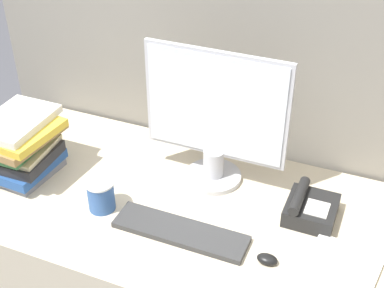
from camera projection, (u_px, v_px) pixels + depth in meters
The scene contains 9 objects.
cubicle_panel_rear at pixel (224, 127), 2.19m from camera, with size 2.01×0.04×1.59m.
desk at pixel (182, 275), 2.09m from camera, with size 1.61×0.81×0.73m.
monitor at pixel (215, 122), 1.87m from camera, with size 0.52×0.21×0.52m.
keyboard at pixel (180, 232), 1.76m from camera, with size 0.45×0.12×0.02m.
mouse at pixel (267, 259), 1.65m from camera, with size 0.07×0.04×0.03m.
coffee_cup at pixel (101, 195), 1.84m from camera, with size 0.10×0.10×0.11m.
book_stack at pixel (22, 146), 1.96m from camera, with size 0.27×0.30×0.24m.
desk_telephone at pixel (310, 209), 1.81m from camera, with size 0.17×0.18×0.10m.
paper_pile at pixel (340, 271), 1.62m from camera, with size 0.25×0.28×0.01m.
Camera 1 is at (0.59, -0.90, 1.97)m, focal length 50.00 mm.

